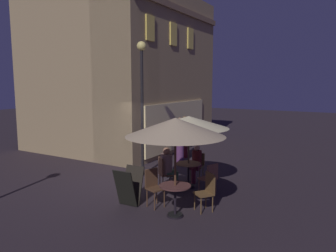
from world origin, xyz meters
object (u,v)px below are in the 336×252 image
cafe_table_0 (188,169)px  patron_standing_2 (180,140)px  cafe_table_1 (175,193)px  cafe_chair_2 (210,176)px  patron_seated_1 (168,166)px  patio_umbrella_1 (175,127)px  patron_seated_0 (196,161)px  menu_sandwich_board (129,187)px  cafe_chair_3 (153,184)px  patron_standing_3 (185,136)px  cafe_chair_1 (163,171)px  patio_umbrella_0 (189,122)px  cafe_chair_4 (207,189)px  street_lamp_near_corner (142,86)px  cafe_chair_0 (198,164)px

cafe_table_0 → patron_standing_2: size_ratio=0.41×
cafe_table_1 → cafe_chair_2: 1.81m
cafe_table_0 → patron_seated_1: (-0.49, 0.44, 0.17)m
cafe_table_1 → cafe_chair_2: size_ratio=0.85×
patio_umbrella_1 → patron_seated_0: 3.23m
menu_sandwich_board → cafe_table_1: (-0.01, -1.37, 0.06)m
patio_umbrella_1 → patron_seated_0: (2.77, 0.76, -1.48)m
cafe_chair_3 → patron_standing_3: patron_standing_3 is taller
cafe_chair_1 → patron_standing_2: bearing=61.2°
patio_umbrella_0 → cafe_chair_3: size_ratio=2.45×
patron_standing_3 → cafe_chair_4: bearing=15.3°
cafe_chair_4 → patron_standing_3: patron_standing_3 is taller
cafe_table_1 → cafe_chair_3: bearing=70.4°
patio_umbrella_1 → cafe_chair_1: patio_umbrella_1 is taller
cafe_chair_4 → patron_standing_2: bearing=-107.6°
street_lamp_near_corner → patio_umbrella_0: size_ratio=1.89×
cafe_table_0 → cafe_chair_3: cafe_chair_3 is taller
patio_umbrella_0 → menu_sandwich_board: bearing=161.9°
street_lamp_near_corner → cafe_chair_0: bearing=-77.7°
cafe_table_0 → cafe_chair_0: (0.82, 0.07, -0.01)m
menu_sandwich_board → cafe_chair_3: size_ratio=1.00×
patio_umbrella_0 → cafe_chair_1: (-0.59, 0.53, -1.42)m
cafe_chair_1 → patron_seated_0: patron_seated_0 is taller
cafe_table_1 → cafe_chair_0: 3.01m
patio_umbrella_1 → cafe_chair_0: 3.41m
menu_sandwich_board → patio_umbrella_0: patio_umbrella_0 is taller
patio_umbrella_1 → cafe_chair_2: (1.81, -0.13, -1.61)m
patio_umbrella_0 → patron_standing_2: bearing=33.2°
cafe_chair_1 → cafe_chair_3: bearing=-118.8°
cafe_table_0 → menu_sandwich_board: bearing=161.9°
cafe_table_0 → street_lamp_near_corner: bearing=78.4°
patio_umbrella_1 → cafe_chair_4: 1.81m
street_lamp_near_corner → patron_seated_1: 2.95m
cafe_chair_0 → cafe_chair_2: cafe_chair_2 is taller
cafe_table_1 → patron_standing_3: patron_standing_3 is taller
patron_seated_0 → patron_standing_2: patron_standing_2 is taller
patio_umbrella_0 → patron_standing_3: size_ratio=1.34×
cafe_table_1 → cafe_chair_1: cafe_chair_1 is taller
cafe_table_0 → cafe_chair_1: 0.80m
patron_standing_3 → cafe_chair_2: bearing=18.7°
cafe_chair_2 → cafe_chair_0: bearing=-31.9°
patron_seated_0 → patron_standing_3: bearing=-151.4°
cafe_chair_2 → cafe_chair_3: (-1.53, 0.93, 0.05)m
street_lamp_near_corner → patron_standing_3: bearing=-0.7°
cafe_table_0 → cafe_chair_4: (-1.39, -1.21, 0.00)m
cafe_chair_1 → patron_seated_0: (1.27, -0.47, 0.09)m
patron_seated_0 → patio_umbrella_1: bearing=10.1°
patio_umbrella_1 → patron_standing_3: 6.28m
menu_sandwich_board → patron_standing_2: 4.66m
cafe_table_1 → patio_umbrella_0: (2.09, 0.69, 1.44)m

